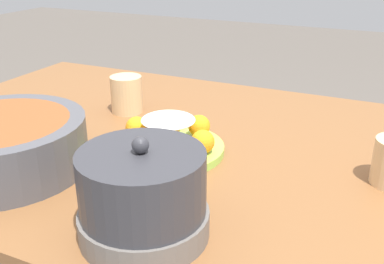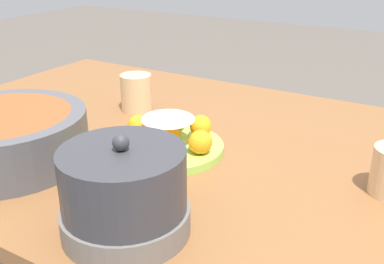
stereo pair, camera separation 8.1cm
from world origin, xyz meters
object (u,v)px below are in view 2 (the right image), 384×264
Objects in this scene: dining_table at (214,188)px; serving_bowl at (5,136)px; warming_pot at (124,193)px; sauce_bowl at (14,111)px; cup_near at (136,93)px; cake_plate at (168,139)px.

serving_bowl is at bearing 37.88° from dining_table.
dining_table is at bearing -86.53° from warming_pot.
sauce_bowl is 0.30m from cup_near.
sauce_bowl is (0.18, -0.16, -0.03)m from serving_bowl.
cake_plate is at bearing 140.95° from cup_near.
dining_table is 0.43m from serving_bowl.
dining_table is at bearing -169.47° from sauce_bowl.
cake_plate is at bearing -69.81° from warming_pot.
cake_plate is 1.18× the size of warming_pot.
cup_near is at bearing -96.95° from serving_bowl.
serving_bowl is 1.64× the size of warming_pot.
warming_pot is (-0.02, 0.32, 0.16)m from dining_table.
cup_near reaches higher than cake_plate.
dining_table is at bearing -142.11° from cake_plate.
warming_pot is at bearing 125.12° from cup_near.
dining_table is 6.80× the size of cake_plate.
sauce_bowl is at bearing -23.60° from warming_pot.
cake_plate reaches higher than sauce_bowl.
serving_bowl reaches higher than sauce_bowl.
warming_pot reaches higher than serving_bowl.
dining_table is 16.67× the size of cup_near.
cup_near is at bearing -54.88° from warming_pot.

